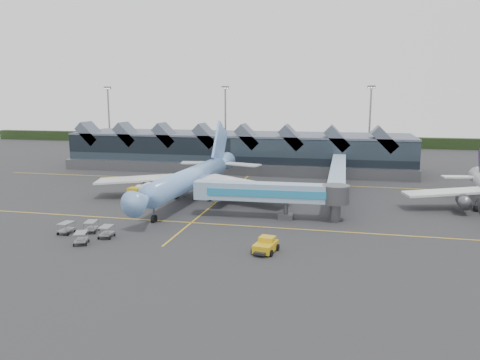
% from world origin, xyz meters
% --- Properties ---
extents(ground, '(260.00, 260.00, 0.00)m').
position_xyz_m(ground, '(0.00, 0.00, 0.00)').
color(ground, '#272629').
rests_on(ground, ground).
extents(taxi_stripes, '(120.00, 60.00, 0.01)m').
position_xyz_m(taxi_stripes, '(0.00, 10.00, 0.01)').
color(taxi_stripes, gold).
rests_on(taxi_stripes, ground).
extents(tree_line_far, '(260.00, 4.00, 4.00)m').
position_xyz_m(tree_line_far, '(0.00, 110.00, 2.00)').
color(tree_line_far, black).
rests_on(tree_line_far, ground).
extents(terminal, '(90.00, 22.25, 12.52)m').
position_xyz_m(terminal, '(-5.07, 47.35, 4.88)').
color(terminal, black).
rests_on(terminal, ground).
extents(light_masts, '(132.40, 42.56, 22.45)m').
position_xyz_m(light_masts, '(21.00, 62.80, 12.49)').
color(light_masts, gray).
rests_on(light_masts, ground).
extents(main_airliner, '(39.23, 45.16, 14.50)m').
position_xyz_m(main_airliner, '(-4.89, 7.65, 4.26)').
color(main_airliner, '#6A8ED6').
rests_on(main_airliner, ground).
extents(jet_bridge, '(24.69, 4.53, 5.88)m').
position_xyz_m(jet_bridge, '(13.02, -2.62, 4.13)').
color(jet_bridge, '#79ABCB').
rests_on(jet_bridge, ground).
extents(fuel_truck, '(3.14, 9.02, 3.00)m').
position_xyz_m(fuel_truck, '(-14.59, 6.98, 1.68)').
color(fuel_truck, black).
rests_on(fuel_truck, ground).
extents(pushback_tug, '(3.24, 4.52, 1.87)m').
position_xyz_m(pushback_tug, '(13.59, -19.18, 0.84)').
color(pushback_tug, '#C19912').
rests_on(pushback_tug, ground).
extents(baggage_carts, '(8.21, 7.93, 1.66)m').
position_xyz_m(baggage_carts, '(-11.92, -18.34, 0.93)').
color(baggage_carts, gray).
rests_on(baggage_carts, ground).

